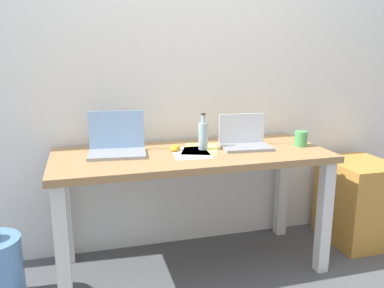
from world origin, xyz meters
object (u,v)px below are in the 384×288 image
desk (192,170)px  laptop_left (117,145)px  filing_cabinet (357,201)px  beer_bottle (203,135)px  laptop_right (245,141)px  coffee_mug (301,139)px  computer_mouse (175,148)px

desk → laptop_left: size_ratio=4.69×
filing_cabinet → beer_bottle: bearing=179.4°
desk → laptop_right: laptop_right is taller
laptop_right → beer_bottle: bearing=176.1°
beer_bottle → coffee_mug: 0.63m
desk → beer_bottle: (0.08, 0.04, 0.20)m
computer_mouse → filing_cabinet: 1.40m
beer_bottle → computer_mouse: size_ratio=2.24×
coffee_mug → filing_cabinet: (0.52, 0.06, -0.50)m
laptop_left → coffee_mug: laptop_left is taller
computer_mouse → coffee_mug: coffee_mug is taller
filing_cabinet → coffee_mug: bearing=-173.1°
beer_bottle → laptop_right: bearing=-3.9°
laptop_left → beer_bottle: laptop_left is taller
desk → coffee_mug: coffee_mug is taller
coffee_mug → beer_bottle: bearing=173.2°
coffee_mug → laptop_right: bearing=171.0°
laptop_right → beer_bottle: 0.27m
coffee_mug → filing_cabinet: size_ratio=0.16×
beer_bottle → desk: bearing=-153.3°
desk → coffee_mug: bearing=-2.7°
computer_mouse → filing_cabinet: (1.32, -0.03, -0.47)m
desk → filing_cabinet: size_ratio=2.79×
laptop_right → filing_cabinet: (0.88, 0.01, -0.50)m
desk → computer_mouse: bearing=146.6°
laptop_right → beer_bottle: (-0.27, 0.02, 0.05)m
desk → computer_mouse: computer_mouse is taller
laptop_left → filing_cabinet: size_ratio=0.60×
desk → computer_mouse: (-0.09, 0.06, 0.13)m
laptop_right → coffee_mug: laptop_right is taller
laptop_right → computer_mouse: laptop_right is taller
filing_cabinet → computer_mouse: bearing=178.7°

